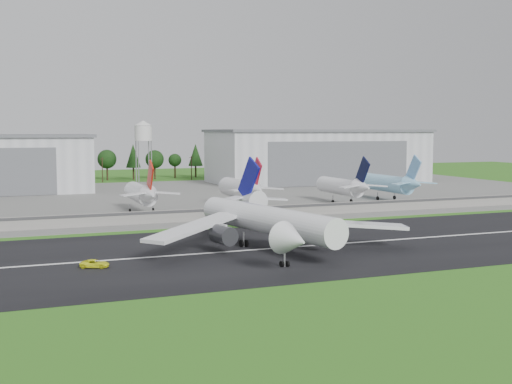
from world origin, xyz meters
name	(u,v)px	position (x,y,z in m)	size (l,w,h in m)	color
ground	(352,253)	(0.00, 0.00, 0.00)	(600.00, 600.00, 0.00)	#275D16
runway	(329,245)	(0.00, 10.00, 0.05)	(320.00, 60.00, 0.10)	black
runway_centerline	(329,244)	(0.00, 10.00, 0.11)	(220.00, 1.00, 0.02)	white
apron	(192,196)	(0.00, 120.00, 0.05)	(320.00, 150.00, 0.10)	slate
blast_fence	(254,212)	(0.00, 54.99, 1.81)	(240.00, 0.61, 3.50)	gray
hangar_east	(318,156)	(75.00, 164.92, 12.63)	(102.00, 47.00, 25.20)	silver
water_tower	(143,131)	(-5.00, 185.00, 24.55)	(8.40, 8.40, 29.40)	#99999E
utility_poles	(148,181)	(0.00, 200.00, 0.00)	(230.00, 3.00, 12.00)	black
treeline	(142,179)	(0.00, 215.00, 0.00)	(320.00, 16.00, 22.00)	black
main_airliner	(267,226)	(-14.47, 9.57, 4.89)	(56.01, 58.87, 18.17)	white
ground_vehicle	(95,264)	(-50.13, 4.20, 0.82)	(2.39, 5.19, 1.44)	yellow
parked_jet_red_a	(142,194)	(-27.19, 76.54, 6.06)	(7.36, 31.29, 16.56)	white
parked_jet_red_b	(243,189)	(4.55, 76.59, 6.36)	(7.36, 31.29, 16.88)	silver
parked_jet_navy	(344,186)	(40.69, 76.54, 6.06)	(7.36, 31.29, 16.56)	white
parked_jet_skyblue	(389,183)	(61.19, 81.57, 6.21)	(7.36, 37.29, 16.77)	#8ACAEE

